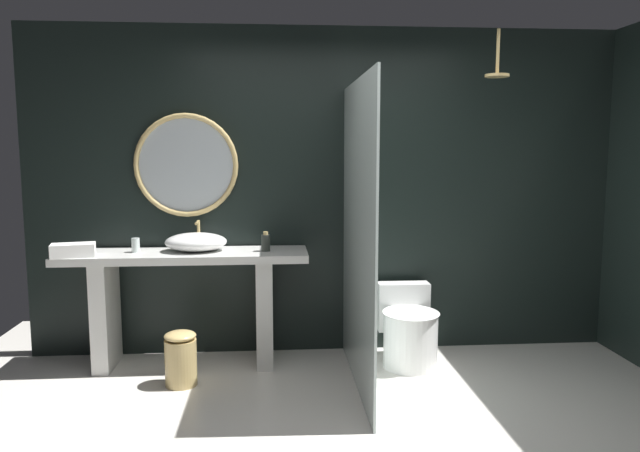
{
  "coord_description": "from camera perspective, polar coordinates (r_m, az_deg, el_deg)",
  "views": [
    {
      "loc": [
        -0.46,
        -2.97,
        1.65
      ],
      "look_at": [
        -0.17,
        0.84,
        1.16
      ],
      "focal_mm": 33.92,
      "sensor_mm": 36.0,
      "label": 1
    }
  ],
  "objects": [
    {
      "name": "vessel_sink",
      "position": [
        4.67,
        -11.62,
        -1.47
      ],
      "size": [
        0.46,
        0.38,
        0.22
      ],
      "color": "white",
      "rests_on": "vanity_counter"
    },
    {
      "name": "shower_glass_panel",
      "position": [
        4.14,
        3.59,
        -0.94
      ],
      "size": [
        0.02,
        1.52,
        2.11
      ],
      "primitive_type": "cube",
      "color": "silver",
      "rests_on": "ground_plane"
    },
    {
      "name": "folded_hand_towel",
      "position": [
        4.69,
        -22.27,
        -2.13
      ],
      "size": [
        0.33,
        0.22,
        0.1
      ],
      "primitive_type": "cube",
      "rotation": [
        0.0,
        0.0,
        0.22
      ],
      "color": "white",
      "rests_on": "vanity_counter"
    },
    {
      "name": "toilet",
      "position": [
        4.75,
        8.36,
        -9.73
      ],
      "size": [
        0.43,
        0.59,
        0.59
      ],
      "color": "white",
      "rests_on": "ground_plane"
    },
    {
      "name": "tumbler_cup",
      "position": [
        4.73,
        -17.0,
        -1.74
      ],
      "size": [
        0.06,
        0.06,
        0.11
      ],
      "primitive_type": "cylinder",
      "color": "silver",
      "rests_on": "vanity_counter"
    },
    {
      "name": "round_wall_mirror",
      "position": [
        4.83,
        -12.51,
        5.61
      ],
      "size": [
        0.81,
        0.04,
        0.81
      ],
      "color": "tan"
    },
    {
      "name": "soap_dispenser",
      "position": [
        4.58,
        -5.14,
        -1.56
      ],
      "size": [
        0.07,
        0.07,
        0.15
      ],
      "color": "#282D28",
      "rests_on": "vanity_counter"
    },
    {
      "name": "vanity_counter",
      "position": [
        4.72,
        -12.58,
        -5.96
      ],
      "size": [
        1.85,
        0.5,
        0.88
      ],
      "color": "silver",
      "rests_on": "ground_plane"
    },
    {
      "name": "back_wall_panel",
      "position": [
        4.9,
        0.99,
        3.22
      ],
      "size": [
        4.8,
        0.1,
        2.6
      ],
      "primitive_type": "cube",
      "color": "black",
      "rests_on": "ground_plane"
    },
    {
      "name": "waste_bin",
      "position": [
        4.43,
        -13.0,
        -12.04
      ],
      "size": [
        0.22,
        0.22,
        0.39
      ],
      "color": "tan",
      "rests_on": "ground_plane"
    },
    {
      "name": "rain_shower_head",
      "position": [
        4.66,
        16.38,
        13.93
      ],
      "size": [
        0.17,
        0.17,
        0.34
      ],
      "color": "tan"
    }
  ]
}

